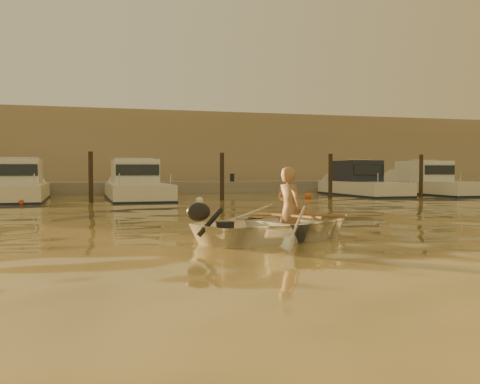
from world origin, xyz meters
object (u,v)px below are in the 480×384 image
object	(u,v)px
moored_boat_5	(432,182)
waterfront_building	(174,153)
moored_boat_1	(17,186)
moored_boat_4	(363,183)
moored_boat_2	(136,185)
person	(289,210)
dinghy	(286,224)

from	to	relation	value
moored_boat_5	waterfront_building	size ratio (longest dim) A/B	0.17
moored_boat_5	moored_boat_1	bearing A→B (deg)	180.00
moored_boat_4	moored_boat_2	bearing A→B (deg)	180.00
moored_boat_2	moored_boat_4	distance (m)	11.22
moored_boat_1	moored_boat_2	distance (m)	4.89
moored_boat_2	waterfront_building	bearing A→B (deg)	72.20
person	moored_boat_1	bearing A→B (deg)	0.80
person	waterfront_building	size ratio (longest dim) A/B	0.04
moored_boat_1	dinghy	bearing A→B (deg)	-66.75
dinghy	moored_boat_1	xyz separation A→B (m)	(-6.23, 14.50, 0.37)
dinghy	moored_boat_2	world-z (taller)	moored_boat_2
dinghy	moored_boat_4	xyz separation A→B (m)	(9.88, 14.50, 0.37)
person	waterfront_building	bearing A→B (deg)	-27.54
dinghy	moored_boat_4	distance (m)	17.55
moored_boat_4	moored_boat_5	world-z (taller)	same
moored_boat_2	waterfront_building	world-z (taller)	waterfront_building
dinghy	moored_boat_1	world-z (taller)	moored_boat_1
person	moored_boat_1	size ratio (longest dim) A/B	0.24
dinghy	waterfront_building	world-z (taller)	waterfront_building
waterfront_building	moored_boat_4	bearing A→B (deg)	-55.06
moored_boat_1	person	bearing A→B (deg)	-66.38
person	moored_boat_4	world-z (taller)	moored_boat_4
dinghy	waterfront_building	distance (m)	25.68
dinghy	person	xyz separation A→B (m)	(0.09, 0.04, 0.26)
moored_boat_1	waterfront_building	world-z (taller)	waterfront_building
moored_boat_2	waterfront_building	xyz separation A→B (m)	(3.53, 11.00, 1.77)
dinghy	moored_boat_1	distance (m)	15.79
moored_boat_5	moored_boat_2	bearing A→B (deg)	180.00
dinghy	waterfront_building	bearing A→B (deg)	-27.74
moored_boat_1	moored_boat_4	size ratio (longest dim) A/B	1.01
person	moored_boat_2	world-z (taller)	moored_boat_2
moored_boat_5	waterfront_building	world-z (taller)	waterfront_building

